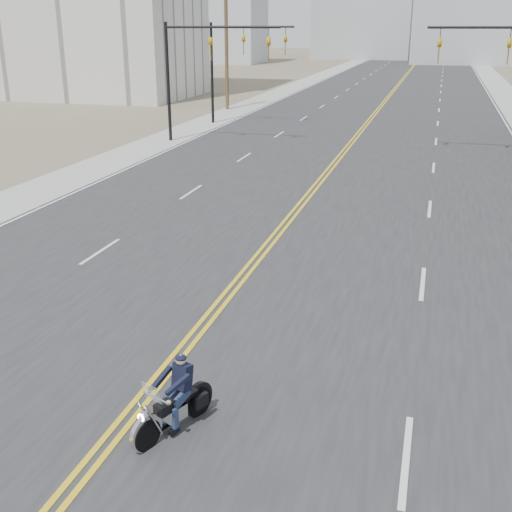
% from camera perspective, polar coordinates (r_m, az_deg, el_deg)
% --- Properties ---
extents(road, '(20.00, 200.00, 0.01)m').
position_cam_1_polar(road, '(75.69, 12.22, 14.27)').
color(road, '#303033').
rests_on(road, ground).
extents(sidewalk_left, '(3.00, 200.00, 0.01)m').
position_cam_1_polar(sidewalk_left, '(77.31, 3.42, 14.77)').
color(sidewalk_left, '#A5A5A0').
rests_on(sidewalk_left, ground).
extents(sidewalk_right, '(3.00, 200.00, 0.01)m').
position_cam_1_polar(sidewalk_right, '(75.81, 21.14, 13.42)').
color(sidewalk_right, '#A5A5A0').
rests_on(sidewalk_right, ground).
extents(traffic_mast_left, '(7.10, 0.26, 7.00)m').
position_cam_1_polar(traffic_mast_left, '(39.80, -5.11, 17.07)').
color(traffic_mast_left, black).
rests_on(traffic_mast_left, ground).
extents(traffic_mast_far, '(6.10, 0.26, 7.00)m').
position_cam_1_polar(traffic_mast_far, '(47.47, -1.96, 17.50)').
color(traffic_mast_far, black).
rests_on(traffic_mast_far, ground).
extents(utility_pole_left, '(2.20, 0.30, 10.50)m').
position_cam_1_polar(utility_pole_left, '(56.03, -2.65, 18.47)').
color(utility_pole_left, brown).
rests_on(utility_pole_left, ground).
extents(haze_bldg_a, '(14.00, 12.00, 22.00)m').
position_cam_1_polar(haze_bldg_a, '(126.76, -2.92, 21.74)').
color(haze_bldg_a, '#B7BCC6').
rests_on(haze_bldg_a, ground).
extents(haze_bldg_b, '(18.00, 14.00, 14.00)m').
position_cam_1_polar(haze_bldg_b, '(130.25, 18.02, 19.05)').
color(haze_bldg_b, '#ADB2B7').
rests_on(haze_bldg_b, ground).
extents(haze_bldg_f, '(12.00, 12.00, 16.00)m').
position_cam_1_polar(haze_bldg_f, '(145.98, -6.87, 20.20)').
color(haze_bldg_f, '#ADB2B7').
rests_on(haze_bldg_f, ground).
extents(motorcyclist, '(1.41, 1.99, 1.43)m').
position_cam_1_polar(motorcyclist, '(11.56, -7.43, -12.28)').
color(motorcyclist, black).
rests_on(motorcyclist, ground).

